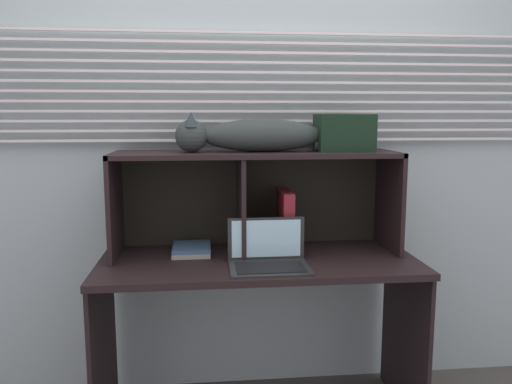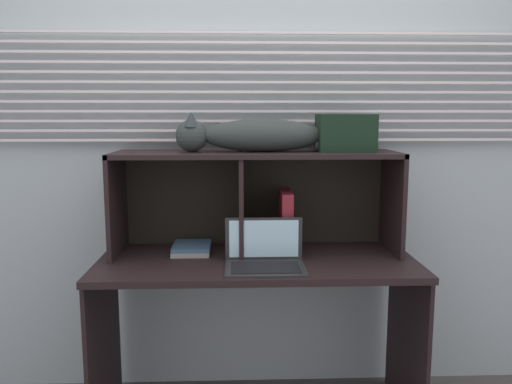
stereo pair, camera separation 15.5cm
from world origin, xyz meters
name	(u,v)px [view 2 (the right image)]	position (x,y,z in m)	size (l,w,h in m)	color
back_panel_with_blinds	(254,147)	(0.00, 0.55, 1.26)	(4.40, 0.08, 2.50)	#A9B7B7
desk	(257,291)	(0.00, 0.20, 0.62)	(1.43, 0.62, 0.77)	black
hutch_shelf_unit	(254,182)	(-0.01, 0.35, 1.10)	(1.32, 0.36, 0.48)	black
cat	(253,136)	(-0.01, 0.32, 1.32)	(0.93, 0.17, 0.18)	#303633
laptop	(265,258)	(0.03, 0.08, 0.81)	(0.34, 0.24, 0.20)	#262626
binder_upright	(285,221)	(0.14, 0.32, 0.92)	(0.05, 0.25, 0.29)	maroon
book_stack	(192,248)	(-0.30, 0.32, 0.79)	(0.18, 0.21, 0.04)	gray
storage_box	(345,133)	(0.41, 0.32, 1.34)	(0.26, 0.18, 0.17)	black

